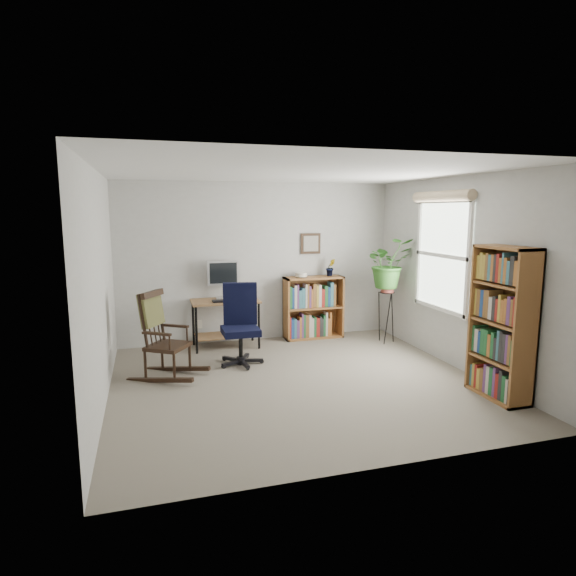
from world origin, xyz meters
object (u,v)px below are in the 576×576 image
object	(u,v)px
office_chair	(240,324)
tall_bookshelf	(502,323)
desk	(226,323)
low_bookshelf	(314,307)
rocking_chair	(168,334)

from	to	relation	value
office_chair	tall_bookshelf	world-z (taller)	tall_bookshelf
desk	low_bookshelf	size ratio (longest dim) A/B	1.00
desk	office_chair	bearing A→B (deg)	-86.30
office_chair	rocking_chair	xyz separation A→B (m)	(-0.92, -0.25, -0.00)
desk	office_chair	world-z (taller)	office_chair
office_chair	tall_bookshelf	size ratio (longest dim) A/B	0.65
office_chair	tall_bookshelf	distance (m)	3.08
desk	tall_bookshelf	size ratio (longest dim) A/B	0.60
office_chair	low_bookshelf	bearing A→B (deg)	46.95
office_chair	low_bookshelf	distance (m)	1.67
office_chair	low_bookshelf	size ratio (longest dim) A/B	1.10
desk	rocking_chair	size ratio (longest dim) A/B	0.91
desk	low_bookshelf	distance (m)	1.41
rocking_chair	desk	bearing A→B (deg)	-4.37
rocking_chair	low_bookshelf	bearing A→B (deg)	-27.90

